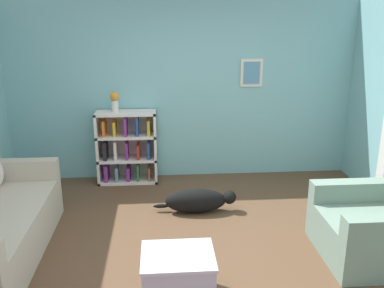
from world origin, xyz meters
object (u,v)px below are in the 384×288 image
(bookshelf, at_px, (127,148))
(vase, at_px, (115,101))
(coffee_table, at_px, (178,276))
(recliner_chair, at_px, (380,225))
(dog, at_px, (198,201))

(bookshelf, height_order, vase, vase)
(vase, bearing_deg, bookshelf, 8.10)
(coffee_table, bearing_deg, bookshelf, 102.39)
(bookshelf, distance_m, coffee_table, 2.88)
(bookshelf, height_order, coffee_table, bookshelf)
(recliner_chair, height_order, coffee_table, recliner_chair)
(bookshelf, bearing_deg, recliner_chair, -39.79)
(coffee_table, height_order, vase, vase)
(dog, bearing_deg, vase, 134.44)
(recliner_chair, height_order, vase, vase)
(bookshelf, relative_size, dog, 1.01)
(bookshelf, bearing_deg, coffee_table, -77.61)
(coffee_table, distance_m, vase, 3.04)
(bookshelf, height_order, recliner_chair, bookshelf)
(bookshelf, relative_size, recliner_chair, 1.03)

